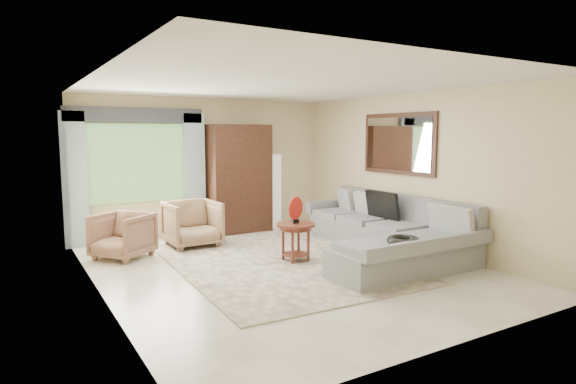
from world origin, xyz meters
TOP-DOWN VIEW (x-y plane):
  - ground at (0.00, 0.00)m, footprint 6.00×6.00m
  - area_rug at (0.08, 0.27)m, footprint 3.16×4.12m
  - sectional_sofa at (1.78, -0.18)m, footprint 2.30×3.46m
  - tv_screen at (2.05, 0.26)m, footprint 0.14×0.74m
  - garden_hose at (1.00, -1.33)m, footprint 0.43×0.43m
  - coffee_table at (0.30, 0.20)m, footprint 0.59×0.59m
  - red_disc at (0.30, 0.20)m, footprint 0.32×0.16m
  - armchair_left at (-1.89, 1.77)m, footprint 1.08×1.07m
  - armchair_right at (-0.69, 1.97)m, footprint 0.86×0.88m
  - potted_plant at (-2.03, 2.38)m, footprint 0.53×0.46m
  - armoire at (0.55, 2.72)m, footprint 1.20×0.55m
  - floor_lamp at (1.35, 2.78)m, footprint 0.24×0.24m
  - window at (-1.35, 2.97)m, footprint 1.80×0.04m
  - curtain_left at (-2.40, 2.88)m, footprint 0.40×0.08m
  - curtain_right at (-0.30, 2.88)m, footprint 0.40×0.08m
  - valance at (-1.35, 2.90)m, footprint 2.40×0.12m
  - wall_mirror at (2.46, 0.35)m, footprint 0.05×1.70m

SIDE VIEW (x-z plane):
  - ground at x=0.00m, z-range 0.00..0.00m
  - area_rug at x=0.08m, z-range 0.00..0.02m
  - sectional_sofa at x=1.78m, z-range -0.17..0.73m
  - potted_plant at x=-2.03m, z-range 0.00..0.58m
  - coffee_table at x=0.30m, z-range 0.01..0.61m
  - armchair_left at x=-1.89m, z-range 0.00..0.71m
  - armchair_right at x=-0.69m, z-range 0.00..0.79m
  - garden_hose at x=1.00m, z-range 0.50..0.59m
  - tv_screen at x=2.05m, z-range 0.48..0.96m
  - floor_lamp at x=1.35m, z-range 0.00..1.50m
  - red_disc at x=0.30m, z-range 0.65..0.99m
  - armoire at x=0.55m, z-range 0.00..2.10m
  - curtain_left at x=-2.40m, z-range 0.00..2.30m
  - curtain_right at x=-0.30m, z-range 0.00..2.30m
  - window at x=-1.35m, z-range 0.70..2.10m
  - wall_mirror at x=2.46m, z-range 1.22..2.27m
  - valance at x=-1.35m, z-range 2.12..2.38m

